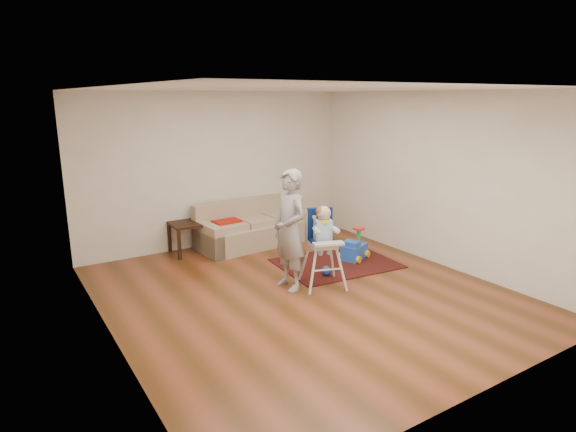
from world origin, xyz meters
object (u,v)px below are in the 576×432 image
sofa (254,223)px  side_table (188,238)px  ride_on_toy (355,244)px  high_chair (323,248)px  toy_ball (326,271)px  adult (290,230)px

sofa → side_table: (-1.19, 0.17, -0.13)m
ride_on_toy → high_chair: bearing=-175.3°
side_table → high_chair: bearing=-65.8°
side_table → toy_ball: side_table is taller
side_table → ride_on_toy: side_table is taller
sofa → ride_on_toy: (1.00, -1.59, -0.13)m
sofa → side_table: size_ratio=3.92×
high_chair → side_table: bearing=132.6°
ride_on_toy → toy_ball: (-0.84, -0.36, -0.18)m
sofa → ride_on_toy: bearing=-62.4°
side_table → adult: bearing=-73.8°
side_table → high_chair: (1.08, -2.40, 0.29)m
ride_on_toy → adult: bearing=171.2°
side_table → toy_ball: size_ratio=3.82×
toy_ball → adult: adult is taller
high_chair → toy_ball: bearing=63.3°
sofa → adult: (-0.55, -2.04, 0.44)m
ride_on_toy → toy_ball: 0.94m
ride_on_toy → high_chair: 1.31m
sofa → side_table: sofa is taller
high_chair → adult: bearing=175.2°
side_table → ride_on_toy: 2.81m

